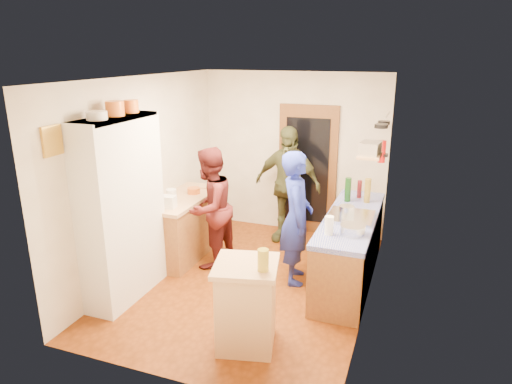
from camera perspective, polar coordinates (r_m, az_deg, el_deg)
The scene contains 44 objects.
floor at distance 6.11m, azimuth -0.80°, elevation -11.17°, with size 3.00×4.00×0.02m, color #76360E.
ceiling at distance 5.38m, azimuth -0.92°, elevation 14.19°, with size 3.00×4.00×0.02m, color silver.
wall_back at distance 7.46m, azimuth 4.70°, elevation 4.82°, with size 3.00×0.02×2.60m, color silver.
wall_front at distance 3.91m, azimuth -11.54°, elevation -7.21°, with size 3.00×0.02×2.60m, color silver.
wall_left at distance 6.29m, azimuth -13.82°, elevation 2.03°, with size 0.02×4.00×2.60m, color silver.
wall_right at distance 5.28m, azimuth 14.64°, elevation -0.93°, with size 0.02×4.00×2.60m, color silver.
door_frame at distance 7.42m, azimuth 6.44°, elevation 2.72°, with size 0.95×0.06×2.10m, color brown.
door_glass at distance 7.38m, azimuth 6.37°, elevation 2.65°, with size 0.70×0.02×1.70m, color black.
hutch_body at distance 5.60m, azimuth -16.38°, elevation -2.17°, with size 0.40×1.20×2.20m, color white.
hutch_top_shelf at distance 5.36m, azimuth -17.36°, elevation 8.79°, with size 0.40×1.14×0.04m, color white.
plate_stack at distance 5.13m, azimuth -19.29°, elevation 9.02°, with size 0.22×0.22×0.09m, color white.
orange_pot_a at distance 5.37m, azimuth -17.23°, elevation 9.92°, with size 0.20×0.20×0.16m, color orange.
orange_pot_b at distance 5.62m, azimuth -15.33°, elevation 10.30°, with size 0.17×0.17×0.15m, color orange.
left_counter_base at distance 6.76m, azimuth -9.00°, elevation -4.41°, with size 0.60×1.40×0.85m, color #9B672A.
left_counter_top at distance 6.61m, azimuth -9.18°, elevation -0.78°, with size 0.64×1.44×0.05m, color tan.
toaster at distance 6.16m, azimuth -11.01°, elevation -1.20°, with size 0.22×0.14×0.16m, color white.
kettle at distance 6.43m, azimuth -10.53°, elevation -0.38°, with size 0.15×0.15×0.16m, color white.
orange_bowl at distance 6.72m, azimuth -7.79°, elevation 0.18°, with size 0.19×0.19×0.08m, color orange.
chopping_board at distance 7.04m, azimuth -6.94°, elevation 0.75°, with size 0.30×0.22×0.03m, color tan.
right_counter_base at distance 6.09m, azimuth 11.61°, elevation -7.13°, with size 0.60×2.20×0.84m, color #9B672A.
right_counter_top at distance 5.92m, azimuth 11.87°, elevation -3.16°, with size 0.62×2.22×0.06m, color #0A17B4.
hob at distance 5.81m, azimuth 11.75°, elevation -3.02°, with size 0.55×0.58×0.04m, color silver.
pot_on_hob at distance 5.76m, azimuth 11.26°, elevation -2.30°, with size 0.19×0.19×0.12m, color silver.
bottle_a at distance 6.40m, azimuth 11.42°, elevation 0.29°, with size 0.08×0.08×0.33m, color #143F14.
bottle_b at distance 6.60m, azimuth 12.80°, elevation 0.35°, with size 0.06×0.06×0.26m, color #591419.
bottle_c at distance 6.41m, azimuth 13.77°, elevation 0.18°, with size 0.08×0.08×0.34m, color olive.
paper_towel at distance 5.23m, azimuth 9.14°, elevation -4.13°, with size 0.10×0.10×0.22m, color white.
mixing_bowl at distance 5.31m, azimuth 11.97°, elevation -4.61°, with size 0.29×0.29×0.11m, color silver.
island_base at distance 4.73m, azimuth -1.22°, elevation -14.18°, with size 0.55×0.55×0.86m, color tan.
island_top at distance 4.51m, azimuth -1.25°, elevation -9.24°, with size 0.62×0.62×0.05m, color tan.
cutting_board at distance 4.56m, azimuth -1.79°, elevation -8.81°, with size 0.35×0.28×0.02m, color white.
oil_jar at distance 4.32m, azimuth 0.90°, elevation -8.50°, with size 0.11×0.11×0.21m, color #AD9E2D.
pan_rail at distance 6.61m, azimuth 16.13°, elevation 9.22°, with size 0.02×0.02×0.65m, color silver.
pan_hang_a at distance 6.46m, azimuth 15.37°, elevation 7.94°, with size 0.18×0.18×0.05m, color black.
pan_hang_b at distance 6.66m, azimuth 15.52°, elevation 8.02°, with size 0.16×0.16×0.05m, color black.
pan_hang_c at distance 6.86m, azimuth 15.69°, elevation 8.34°, with size 0.17×0.17×0.05m, color black.
wall_shelf at distance 5.62m, azimuth 14.02°, elevation 4.44°, with size 0.26×0.42×0.03m, color tan.
radio at distance 5.60m, azimuth 14.09°, elevation 5.34°, with size 0.22×0.30×0.15m, color silver.
ext_bracket at distance 6.88m, azimuth 15.92°, elevation 4.45°, with size 0.06×0.10×0.04m, color black.
fire_extinguisher at distance 6.88m, azimuth 15.46°, elevation 4.90°, with size 0.11×0.11×0.32m, color red.
picture_frame at distance 4.93m, azimuth -24.14°, elevation 5.87°, with size 0.03×0.25×0.30m, color gold.
person_hob at distance 5.80m, azimuth 5.39°, elevation -3.34°, with size 0.63×0.41×1.73m, color #1E2B9B.
person_left at distance 6.30m, azimuth -5.38°, elevation -1.91°, with size 0.81×0.63×1.68m, color #4D1818.
person_back at distance 7.06m, azimuth 4.02°, elevation 0.90°, with size 1.07×0.45×1.83m, color #3E4224.
Camera 1 is at (1.93, -5.01, 2.89)m, focal length 32.00 mm.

